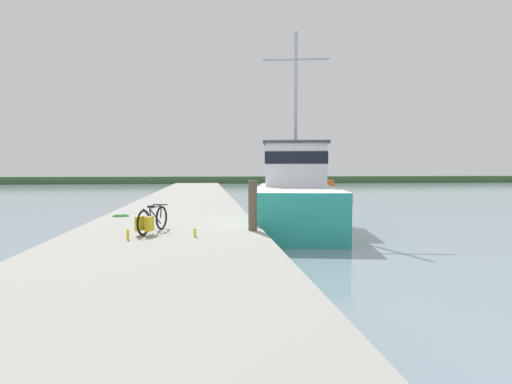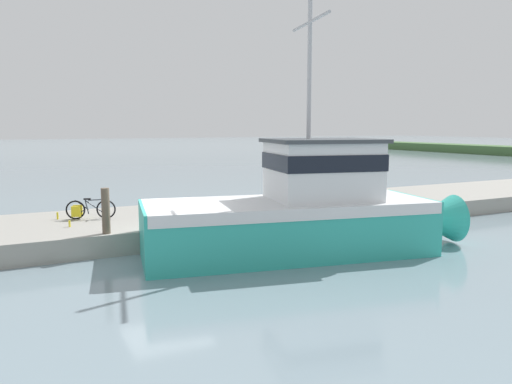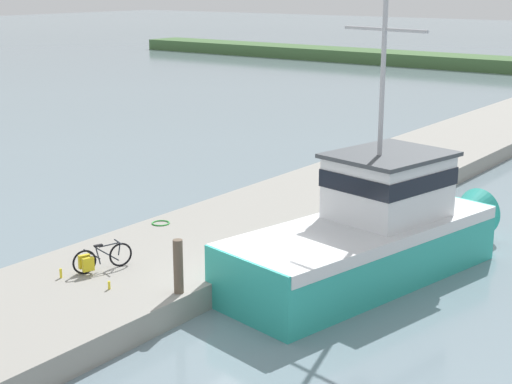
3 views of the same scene
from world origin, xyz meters
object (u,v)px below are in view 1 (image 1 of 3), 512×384
fishing_boat_main (295,194)px  mooring_post (253,205)px  bicycle_touring (150,221)px  water_bottle_by_bike (195,233)px  water_bottle_on_curb (128,235)px  boat_orange_near (309,181)px

fishing_boat_main → mooring_post: size_ratio=7.62×
bicycle_touring → mooring_post: size_ratio=1.17×
bicycle_touring → water_bottle_by_bike: bearing=-11.1°
fishing_boat_main → water_bottle_on_curb: 8.97m
mooring_post → boat_orange_near: bearing=73.1°
boat_orange_near → mooring_post: (-12.36, -40.73, 0.44)m
bicycle_touring → water_bottle_by_bike: 1.44m
fishing_boat_main → water_bottle_by_bike: 7.82m
mooring_post → water_bottle_on_curb: (-3.26, -1.13, -0.59)m
bicycle_touring → water_bottle_on_curb: (-0.42, -0.94, -0.22)m
mooring_post → water_bottle_on_curb: mooring_post is taller
water_bottle_by_bike → fishing_boat_main: bearing=57.7°
water_bottle_on_curb → bicycle_touring: bearing=65.8°
fishing_boat_main → water_bottle_by_bike: size_ratio=50.13×
boat_orange_near → water_bottle_on_curb: 44.69m
water_bottle_by_bike → water_bottle_on_curb: water_bottle_on_curb is taller
water_bottle_by_bike → water_bottle_on_curb: (-1.65, -0.22, 0.02)m
mooring_post → water_bottle_by_bike: 1.95m
fishing_boat_main → bicycle_touring: 7.98m
fishing_boat_main → water_bottle_by_bike: (-4.16, -6.60, -0.58)m
fishing_boat_main → water_bottle_by_bike: bearing=-111.2°
fishing_boat_main → bicycle_touring: size_ratio=6.51×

